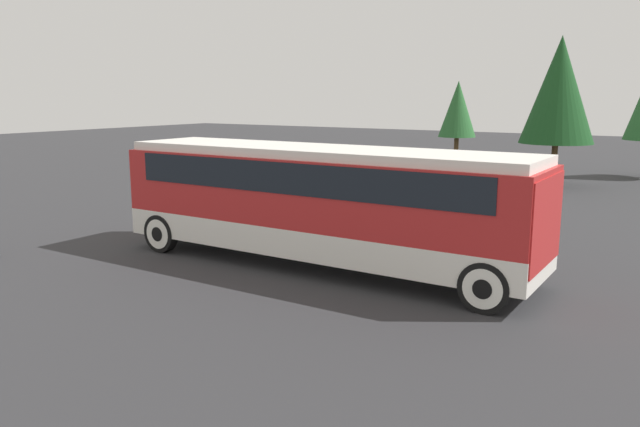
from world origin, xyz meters
TOP-DOWN VIEW (x-y plane):
  - ground_plane at (0.00, 0.00)m, footprint 120.00×120.00m
  - tour_bus at (0.10, -0.00)m, footprint 11.00×2.65m
  - parked_car_near at (-4.02, 8.12)m, footprint 4.48×1.83m
  - parked_car_mid at (0.31, 5.47)m, footprint 4.01×1.90m
  - tree_left at (-5.46, 24.04)m, footprint 2.28×2.28m
  - tree_right at (1.65, 18.12)m, footprint 3.41×3.41m

SIDE VIEW (x-z plane):
  - ground_plane at x=0.00m, z-range 0.00..0.00m
  - parked_car_near at x=-4.02m, z-range 0.00..1.30m
  - parked_car_mid at x=0.31m, z-range 0.01..1.31m
  - tour_bus at x=0.10m, z-range 0.31..3.33m
  - tree_left at x=-5.46m, z-range 0.86..6.02m
  - tree_right at x=1.65m, z-range 1.01..8.03m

